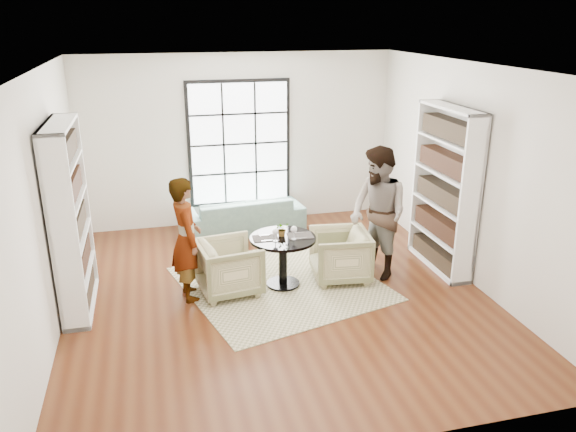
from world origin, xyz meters
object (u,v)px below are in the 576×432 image
object	(u,v)px
flower_centerpiece	(282,229)
pedestal_table	(283,251)
armchair_right	(340,255)
person_left	(186,239)
wine_glass_left	(275,232)
person_right	(378,213)
sofa	(243,214)
wine_glass_right	(294,230)
armchair_left	(229,267)

from	to	relation	value
flower_centerpiece	pedestal_table	bearing A→B (deg)	-92.38
pedestal_table	armchair_right	bearing A→B (deg)	0.85
person_left	wine_glass_left	xyz separation A→B (m)	(1.17, -0.10, 0.03)
person_left	pedestal_table	bearing A→B (deg)	-96.78
person_left	flower_centerpiece	xyz separation A→B (m)	(1.30, 0.07, -0.01)
person_left	wine_glass_left	bearing A→B (deg)	-102.60
armchair_right	pedestal_table	bearing A→B (deg)	-82.58
wine_glass_left	flower_centerpiece	size ratio (longest dim) A/B	0.92
pedestal_table	armchair_right	world-z (taller)	armchair_right
armchair_right	person_right	size ratio (longest dim) A/B	0.42
pedestal_table	sofa	size ratio (longest dim) A/B	0.44
sofa	person_left	bearing A→B (deg)	57.76
pedestal_table	wine_glass_right	distance (m)	0.38
wine_glass_left	flower_centerpiece	distance (m)	0.22
person_left	wine_glass_right	world-z (taller)	person_left
person_left	armchair_left	bearing A→B (deg)	-97.59
pedestal_table	person_left	size ratio (longest dim) A/B	0.55
pedestal_table	person_right	xyz separation A→B (m)	(1.39, 0.01, 0.42)
armchair_right	sofa	bearing A→B (deg)	-148.56
sofa	person_left	size ratio (longest dim) A/B	1.25
person_left	person_right	world-z (taller)	person_right
person_right	flower_centerpiece	xyz separation A→B (m)	(-1.38, 0.04, -0.12)
person_left	wine_glass_left	distance (m)	1.17
sofa	armchair_left	distance (m)	2.31
sofa	flower_centerpiece	bearing A→B (deg)	89.14
wine_glass_left	armchair_right	bearing A→B (deg)	7.83
sofa	armchair_left	world-z (taller)	armchair_left
armchair_left	flower_centerpiece	bearing A→B (deg)	-92.40
sofa	armchair_right	bearing A→B (deg)	108.98
sofa	armchair_right	distance (m)	2.44
sofa	armchair_left	bearing A→B (deg)	70.06
sofa	person_right	distance (m)	2.79
person_left	wine_glass_left	world-z (taller)	person_left
armchair_right	wine_glass_left	bearing A→B (deg)	-75.60
armchair_right	flower_centerpiece	size ratio (longest dim) A/B	3.99
armchair_left	flower_centerpiece	size ratio (longest dim) A/B	4.04
flower_centerpiece	person_left	bearing A→B (deg)	-176.74
pedestal_table	wine_glass_left	bearing A→B (deg)	-137.46
pedestal_table	armchair_left	size ratio (longest dim) A/B	1.12
pedestal_table	wine_glass_right	size ratio (longest dim) A/B	4.75
wine_glass_right	flower_centerpiece	distance (m)	0.21
wine_glass_left	flower_centerpiece	xyz separation A→B (m)	(0.13, 0.18, -0.03)
armchair_right	person_left	distance (m)	2.19
sofa	armchair_left	xyz separation A→B (m)	(-0.56, -2.24, 0.06)
sofa	armchair_right	size ratio (longest dim) A/B	2.61
armchair_left	flower_centerpiece	xyz separation A→B (m)	(0.75, 0.07, 0.46)
sofa	person_left	distance (m)	2.56
wine_glass_right	flower_centerpiece	world-z (taller)	flower_centerpiece
sofa	wine_glass_right	bearing A→B (deg)	91.81
wine_glass_left	flower_centerpiece	bearing A→B (deg)	52.80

